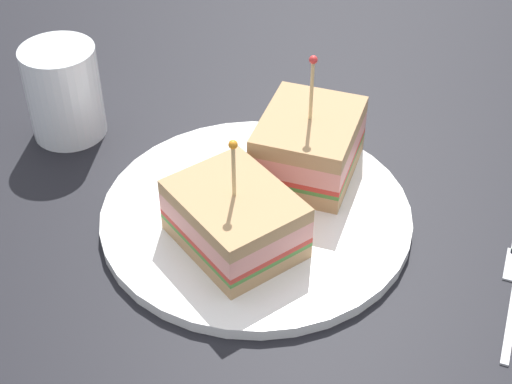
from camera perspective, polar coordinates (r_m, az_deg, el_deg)
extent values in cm
cube|color=black|center=(66.01, 0.00, -2.67)|extent=(112.98, 112.98, 2.00)
cylinder|color=white|center=(64.99, 0.00, -1.69)|extent=(25.95, 25.95, 1.01)
cube|color=tan|center=(61.44, -1.54, -3.29)|extent=(11.20, 9.55, 1.21)
cube|color=#478438|center=(60.89, -1.55, -2.74)|extent=(11.20, 9.55, 0.40)
cube|color=red|center=(60.59, -1.56, -2.43)|extent=(11.20, 9.55, 0.50)
cube|color=#E59389|center=(59.88, -1.58, -1.68)|extent=(11.20, 9.55, 1.62)
cube|color=tan|center=(58.94, -1.60, -0.65)|extent=(11.20, 9.55, 1.21)
cylinder|color=tan|center=(57.25, -1.65, 1.37)|extent=(0.30, 0.30, 5.32)
sphere|color=orange|center=(55.63, -1.70, 3.51)|extent=(0.70, 0.70, 0.70)
cube|color=tan|center=(68.42, 3.82, 2.05)|extent=(12.51, 12.41, 1.48)
cube|color=#478438|center=(67.84, 3.85, 2.67)|extent=(12.51, 12.41, 0.40)
cube|color=red|center=(67.57, 3.87, 2.98)|extent=(12.51, 12.41, 0.50)
cube|color=#E59389|center=(66.89, 3.91, 3.76)|extent=(12.51, 12.41, 1.78)
cube|color=tan|center=(65.94, 3.97, 4.90)|extent=(12.51, 12.41, 1.48)
cylinder|color=tan|center=(64.17, 4.10, 7.23)|extent=(0.30, 0.30, 6.37)
sphere|color=red|center=(62.50, 4.24, 9.68)|extent=(0.70, 0.70, 0.70)
cylinder|color=#B74C33|center=(75.46, -13.83, 6.50)|extent=(6.11, 6.11, 6.95)
cylinder|color=white|center=(74.91, -13.96, 7.16)|extent=(6.94, 6.94, 9.01)
cube|color=silver|center=(60.30, 18.26, -8.98)|extent=(6.35, 6.26, 0.35)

